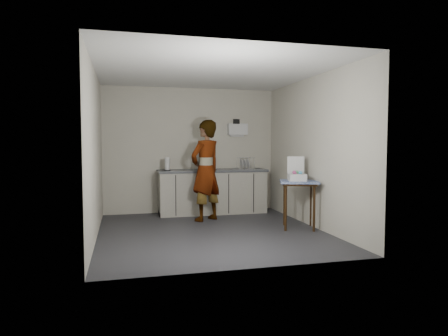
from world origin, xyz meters
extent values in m
plane|color=#2C2C31|center=(0.00, 0.00, 0.00)|extent=(4.00, 4.00, 0.00)
cube|color=beige|center=(0.00, 1.99, 1.30)|extent=(3.60, 0.02, 2.60)
cube|color=beige|center=(1.79, 0.00, 1.30)|extent=(0.02, 4.00, 2.60)
cube|color=beige|center=(-1.79, 0.00, 1.30)|extent=(0.02, 4.00, 2.60)
cube|color=white|center=(0.00, 0.00, 2.60)|extent=(3.60, 4.00, 0.01)
cube|color=black|center=(0.40, 1.70, 0.04)|extent=(2.20, 0.52, 0.08)
cube|color=beige|center=(0.40, 1.70, 0.43)|extent=(2.20, 0.58, 0.86)
cube|color=#484B52|center=(0.40, 1.70, 0.89)|extent=(2.24, 0.62, 0.05)
cube|color=black|center=(-0.40, 1.41, 0.43)|extent=(0.02, 0.01, 0.80)
cube|color=black|center=(0.13, 1.41, 0.43)|extent=(0.02, 0.01, 0.80)
cube|color=black|center=(0.67, 1.41, 0.43)|extent=(0.01, 0.01, 0.80)
cube|color=black|center=(1.20, 1.41, 0.43)|extent=(0.02, 0.01, 0.80)
cube|color=white|center=(1.00, 1.92, 1.75)|extent=(0.42, 0.16, 0.24)
cube|color=white|center=(1.00, 1.97, 1.61)|extent=(0.30, 0.06, 0.04)
cube|color=black|center=(0.95, 1.83, 1.91)|extent=(0.14, 0.02, 0.10)
cylinder|color=#321C0B|center=(1.20, -0.24, 0.37)|extent=(0.04, 0.04, 0.75)
cylinder|color=#321C0B|center=(1.64, -0.40, 0.37)|extent=(0.04, 0.04, 0.75)
cylinder|color=#321C0B|center=(1.36, 0.19, 0.37)|extent=(0.04, 0.04, 0.75)
cylinder|color=#321C0B|center=(1.80, 0.03, 0.37)|extent=(0.04, 0.04, 0.75)
cube|color=#321C0B|center=(1.50, -0.11, 0.77)|extent=(0.71, 0.71, 0.04)
cube|color=navy|center=(1.50, -0.11, 0.80)|extent=(0.81, 0.81, 0.03)
imported|color=#B2A593|center=(0.11, 0.97, 0.94)|extent=(0.82, 0.76, 1.88)
imported|color=black|center=(0.32, 1.70, 1.07)|extent=(0.17, 0.17, 0.32)
cylinder|color=red|center=(0.33, 1.65, 0.97)|extent=(0.06, 0.06, 0.12)
cylinder|color=black|center=(0.22, 1.71, 1.03)|extent=(0.07, 0.07, 0.24)
cylinder|color=black|center=(-0.54, 1.63, 0.92)|extent=(0.14, 0.14, 0.01)
cylinder|color=white|center=(-0.54, 1.63, 1.05)|extent=(0.10, 0.10, 0.24)
cube|color=silver|center=(1.11, 1.68, 0.92)|extent=(0.35, 0.26, 0.02)
cylinder|color=silver|center=(0.95, 1.57, 1.04)|extent=(0.01, 0.01, 0.23)
cylinder|color=silver|center=(1.27, 1.57, 1.04)|extent=(0.01, 0.01, 0.23)
cylinder|color=silver|center=(0.95, 1.80, 1.04)|extent=(0.01, 0.01, 0.23)
cylinder|color=silver|center=(1.27, 1.80, 1.04)|extent=(0.01, 0.01, 0.23)
cylinder|color=white|center=(1.02, 1.68, 1.02)|extent=(0.04, 0.19, 0.19)
cylinder|color=white|center=(1.09, 1.68, 1.02)|extent=(0.04, 0.19, 0.19)
cylinder|color=white|center=(1.16, 1.68, 1.02)|extent=(0.04, 0.19, 0.19)
cube|color=white|center=(1.48, -0.08, 0.82)|extent=(0.36, 0.36, 0.01)
cube|color=white|center=(1.44, -0.22, 0.88)|extent=(0.28, 0.08, 0.11)
cube|color=white|center=(1.51, 0.05, 0.88)|extent=(0.28, 0.08, 0.11)
cube|color=white|center=(1.34, -0.05, 0.88)|extent=(0.08, 0.28, 0.11)
cube|color=white|center=(1.61, -0.12, 0.88)|extent=(0.08, 0.28, 0.11)
cube|color=white|center=(1.51, 0.06, 1.08)|extent=(0.28, 0.09, 0.29)
cylinder|color=white|center=(1.48, -0.08, 0.88)|extent=(0.19, 0.19, 0.11)
sphere|color=#D84F98|center=(1.42, -0.10, 0.95)|extent=(0.07, 0.07, 0.07)
sphere|color=#5DCBFF|center=(1.51, -0.13, 0.95)|extent=(0.07, 0.07, 0.07)
sphere|color=#63F18F|center=(1.49, -0.04, 0.95)|extent=(0.07, 0.07, 0.07)
sphere|color=#D84F98|center=(1.45, -0.03, 0.95)|extent=(0.07, 0.07, 0.07)
camera|label=1|loc=(-1.40, -6.32, 1.45)|focal=32.00mm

